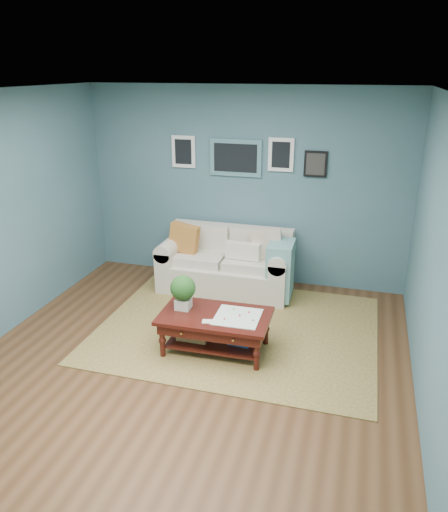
% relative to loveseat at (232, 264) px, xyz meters
% --- Properties ---
extents(room_shell, '(5.00, 5.02, 2.70)m').
position_rel_loveseat_xyz_m(room_shell, '(0.05, -1.97, 0.98)').
color(room_shell, brown).
rests_on(room_shell, ground).
extents(area_rug, '(3.19, 2.55, 0.01)m').
position_rel_loveseat_xyz_m(area_rug, '(0.36, -1.07, -0.38)').
color(area_rug, brown).
rests_on(area_rug, ground).
extents(loveseat, '(1.82, 0.83, 0.94)m').
position_rel_loveseat_xyz_m(loveseat, '(0.00, 0.00, 0.00)').
color(loveseat, beige).
rests_on(loveseat, ground).
extents(coffee_table, '(1.19, 0.71, 0.82)m').
position_rel_loveseat_xyz_m(coffee_table, '(0.19, -1.59, -0.02)').
color(coffee_table, '#370E0B').
rests_on(coffee_table, ground).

